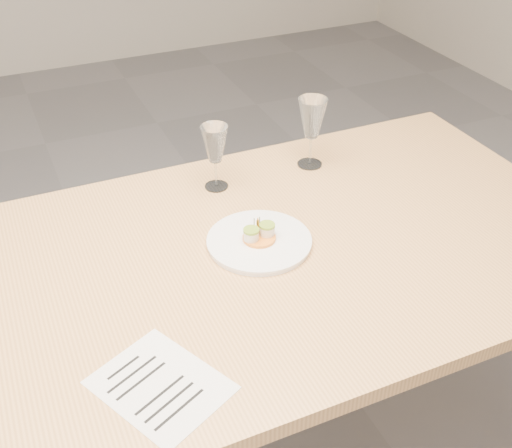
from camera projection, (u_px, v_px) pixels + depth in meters
name	position (u px, v px, depth m)	size (l,w,h in m)	color
dining_table	(146.00, 304.00, 1.55)	(2.40, 1.00, 0.75)	tan
dinner_plate	(259.00, 240.00, 1.63)	(0.27, 0.27, 0.07)	white
recipe_sheet	(160.00, 385.00, 1.26)	(0.29, 0.31, 0.00)	white
wine_glass_2	(215.00, 145.00, 1.79)	(0.08, 0.08, 0.19)	white
wine_glass_3	(312.00, 120.00, 1.89)	(0.09, 0.09, 0.22)	white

